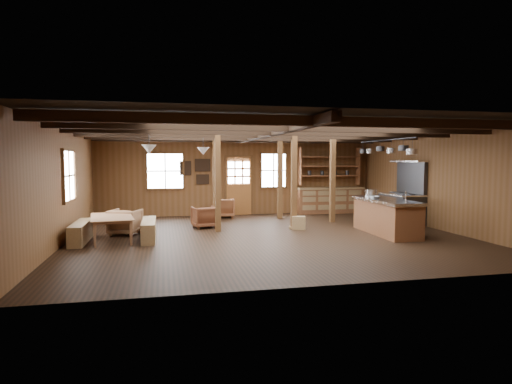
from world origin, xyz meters
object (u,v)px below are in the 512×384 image
Objects in this scene: dining_table at (113,228)px; armchair_b at (224,208)px; armchair_a at (204,217)px; kitchen_island at (386,216)px; commercial_range at (403,203)px; armchair_c at (125,222)px.

dining_table is 2.38× the size of armchair_b.
dining_table is at bearing 22.44° from armchair_a.
kitchen_island is 3.68× the size of armchair_a.
commercial_range is 1.14× the size of dining_table.
armchair_c is (0.22, 0.81, 0.04)m from dining_table.
armchair_b is at bearing 133.90° from kitchen_island.
armchair_a reaches higher than dining_table.
commercial_range reaches higher than kitchen_island.
commercial_range is 8.62m from dining_table.
commercial_range is 6.18m from armchair_a.
commercial_range is (1.48, 1.62, 0.16)m from kitchen_island.
dining_table is 2.29× the size of armchair_c.
armchair_c is (-6.85, 1.37, -0.14)m from kitchen_island.
armchair_c is (-2.17, -0.74, 0.03)m from armchair_a.
kitchen_island is 5.65m from armchair_b.
kitchen_island is 5.13m from armchair_a.
armchair_c is at bearing -23.41° from dining_table.
commercial_range is 2.61× the size of armchair_c.
armchair_c is at bearing 8.27° from armchair_a.
armchair_a is (-4.68, 2.10, -0.17)m from kitchen_island.
armchair_a is at bearing -142.26° from armchair_c.
kitchen_island is 7.10m from dining_table.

